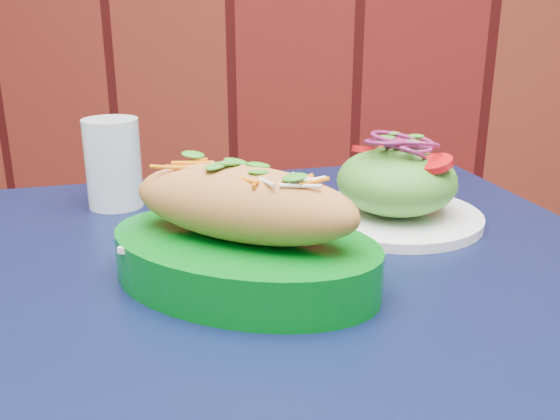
# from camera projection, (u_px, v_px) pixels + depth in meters

# --- Properties ---
(cafe_table) EXTENTS (1.03, 1.03, 0.75)m
(cafe_table) POSITION_uv_depth(u_px,v_px,m) (277.00, 356.00, 0.65)
(cafe_table) COLOR black
(cafe_table) RESTS_ON ground
(banh_mi_basket) EXTENTS (0.32, 0.26, 0.13)m
(banh_mi_basket) POSITION_uv_depth(u_px,v_px,m) (243.00, 237.00, 0.60)
(banh_mi_basket) COLOR #016512
(banh_mi_basket) RESTS_ON cafe_table
(salad_plate) EXTENTS (0.22, 0.22, 0.12)m
(salad_plate) POSITION_uv_depth(u_px,v_px,m) (396.00, 188.00, 0.77)
(salad_plate) COLOR white
(salad_plate) RESTS_ON cafe_table
(water_glass) EXTENTS (0.07, 0.07, 0.12)m
(water_glass) POSITION_uv_depth(u_px,v_px,m) (113.00, 163.00, 0.82)
(water_glass) COLOR silver
(water_glass) RESTS_ON cafe_table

